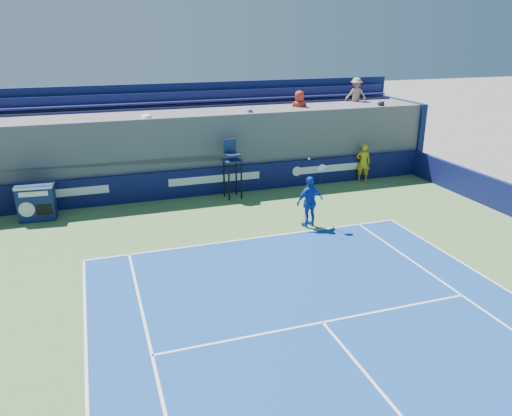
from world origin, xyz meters
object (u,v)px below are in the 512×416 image
object	(u,v)px
match_clock	(36,201)
tennis_player	(310,202)
ball_person	(363,163)
umpire_chair	(232,163)

from	to	relation	value
match_clock	tennis_player	xyz separation A→B (m)	(9.36, -3.85, 0.20)
match_clock	tennis_player	bearing A→B (deg)	-22.38
ball_person	tennis_player	xyz separation A→B (m)	(-4.74, -4.45, 0.04)
ball_person	tennis_player	distance (m)	6.50
ball_person	match_clock	size ratio (longest dim) A/B	1.28
ball_person	tennis_player	size ratio (longest dim) A/B	0.70
ball_person	umpire_chair	distance (m)	6.50
ball_person	tennis_player	world-z (taller)	tennis_player
tennis_player	umpire_chair	bearing A→B (deg)	112.87
ball_person	match_clock	world-z (taller)	ball_person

